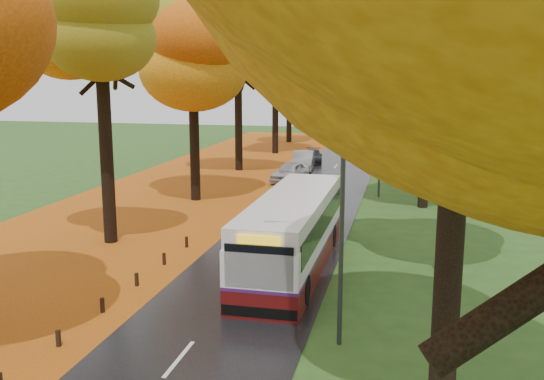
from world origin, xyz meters
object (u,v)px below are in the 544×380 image
(streetlamp_near, at_px, (334,186))
(car_silver, at_px, (303,161))
(bus, at_px, (293,231))
(car_white, at_px, (290,172))
(streetlamp_far, at_px, (389,105))
(streetlamp_mid, at_px, (377,123))
(car_dark, at_px, (313,156))

(streetlamp_near, relative_size, car_silver, 1.73)
(bus, bearing_deg, car_white, 101.74)
(streetlamp_far, height_order, bus, streetlamp_far)
(streetlamp_mid, distance_m, car_white, 8.37)
(streetlamp_mid, relative_size, bus, 0.71)
(streetlamp_near, bearing_deg, car_dark, 99.78)
(car_dark, bearing_deg, bus, -90.89)
(car_white, bearing_deg, streetlamp_far, 82.74)
(car_white, relative_size, car_dark, 1.09)
(streetlamp_near, xyz_separation_m, car_dark, (-6.18, 35.83, -4.11))
(car_white, bearing_deg, car_silver, 101.86)
(streetlamp_mid, bearing_deg, car_dark, 114.07)
(car_white, xyz_separation_m, car_silver, (0.00, 5.60, 0.04))
(streetlamp_mid, xyz_separation_m, streetlamp_far, (0.00, 22.00, 0.00))
(streetlamp_near, distance_m, streetlamp_far, 44.00)
(streetlamp_near, distance_m, car_silver, 32.30)
(car_dark, bearing_deg, streetlamp_near, -88.47)
(streetlamp_far, relative_size, car_dark, 2.06)
(streetlamp_far, distance_m, car_silver, 14.59)
(streetlamp_mid, height_order, bus, streetlamp_mid)
(car_white, bearing_deg, streetlamp_near, -64.44)
(streetlamp_far, bearing_deg, streetlamp_near, -90.00)
(car_silver, height_order, car_dark, car_silver)
(streetlamp_near, xyz_separation_m, car_white, (-6.30, 25.84, -3.96))
(bus, xyz_separation_m, car_white, (-3.90, 19.28, -0.82))
(car_white, relative_size, car_silver, 0.91)
(streetlamp_mid, relative_size, car_silver, 1.73)
(bus, bearing_deg, car_silver, 99.21)
(streetlamp_far, height_order, car_silver, streetlamp_far)
(streetlamp_near, height_order, car_dark, streetlamp_near)
(streetlamp_near, height_order, car_white, streetlamp_near)
(streetlamp_far, distance_m, car_white, 19.62)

